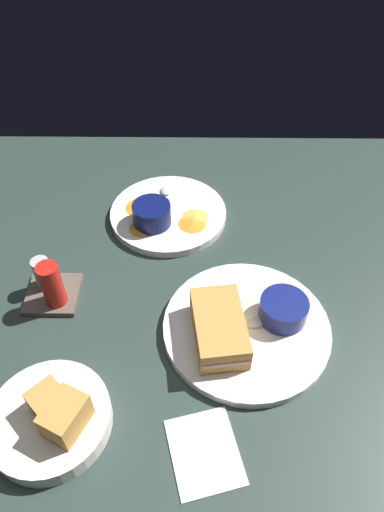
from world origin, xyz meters
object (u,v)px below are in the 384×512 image
Objects in this scene: plate_sandwich_main at (246,328)px; ramekin_dark_sauce at (283,309)px; sandwich_half_near at (219,328)px; condiment_caddy at (50,285)px; spoon_by_dark_ramekin at (248,325)px; plate_chips_companion at (168,214)px; spoon_by_gravy_ramekin at (166,194)px; bread_basket_rear at (52,418)px; ramekin_light_gravy at (152,214)px.

ramekin_dark_sauce is (1.76, -5.86, 2.87)cm from plate_sandwich_main.
condiment_caddy reaches higher than sandwich_half_near.
plate_sandwich_main is at bearing 50.38° from spoon_by_dark_ramekin.
plate_chips_companion is at bearing 17.21° from sandwich_half_near.
plate_sandwich_main is at bearing 106.73° from ramekin_dark_sauce.
spoon_by_dark_ramekin is at bearing -129.62° from plate_sandwich_main.
condiment_caddy is at bearing 145.34° from spoon_by_gravy_ramekin.
plate_sandwich_main is 1.14× the size of plate_chips_companion.
spoon_by_gravy_ramekin is (33.23, 14.86, 0.00)cm from spoon_by_dark_ramekin.
sandwich_half_near is 1.44× the size of spoon_by_dark_ramekin.
sandwich_half_near is 1.48× the size of condiment_caddy.
bread_basket_rear is (-17.91, 33.78, -1.38)cm from ramekin_dark_sauce.
plate_sandwich_main and plate_chips_companion have the same top height.
sandwich_half_near is at bearing 113.11° from spoon_by_dark_ramekin.
spoon_by_dark_ramekin is at bearing -155.90° from spoon_by_gravy_ramekin.
spoon_by_gravy_ramekin is at bearing 33.24° from ramekin_dark_sauce.
condiment_caddy reaches higher than spoon_by_dark_ramekin.
ramekin_light_gravy reaches higher than spoon_by_dark_ramekin.
spoon_by_gravy_ramekin is at bearing 15.83° from sandwich_half_near.
plate_chips_companion is at bearing -173.03° from spoon_by_gravy_ramekin.
ramekin_light_gravy is (-3.56, 2.97, 3.14)cm from plate_chips_companion.
bread_basket_rear is 1.79× the size of condiment_caddy.
condiment_caddy reaches higher than bread_basket_rear.
ramekin_dark_sauce is 0.79× the size of spoon_by_gravy_ramekin.
ramekin_light_gravy is at bearing -15.01° from bread_basket_rear.
sandwich_half_near is 0.59× the size of plate_chips_companion.
ramekin_dark_sauce is at bearing -62.07° from bread_basket_rear.
plate_sandwich_main is at bearing -156.09° from spoon_by_gravy_ramekin.
ramekin_dark_sauce reaches higher than plate_sandwich_main.
ramekin_light_gravy is (24.53, 17.02, 3.14)cm from plate_sandwich_main.
plate_sandwich_main is 1.60× the size of bread_basket_rear.
spoon_by_gravy_ramekin is at bearing 6.97° from plate_chips_companion.
sandwich_half_near is 36.75cm from spoon_by_gravy_ramekin.
condiment_caddy reaches higher than spoon_by_gravy_ramekin.
spoon_by_dark_ramekin is at bearing -101.42° from condiment_caddy.
sandwich_half_near is 29.49cm from ramekin_light_gravy.
bread_basket_rear reaches higher than plate_chips_companion.
condiment_caddy reaches higher than plate_chips_companion.
spoon_by_dark_ramekin and spoon_by_gravy_ramekin have the same top height.
plate_chips_companion is (28.26, 14.26, -1.16)cm from spoon_by_dark_ramekin.
condiment_caddy is at bearing 82.99° from ramekin_dark_sauce.
spoon_by_dark_ramekin is 33.90cm from condiment_caddy.
ramekin_light_gravy is 0.76× the size of spoon_by_gravy_ramekin.
sandwich_half_near is at bearing -59.13° from bread_basket_rear.
plate_chips_companion is 46.39cm from bread_basket_rear.
spoon_by_dark_ramekin is 1.03× the size of condiment_caddy.
condiment_caddy is at bearing 72.79° from sandwich_half_near.
spoon_by_gravy_ramekin is at bearing -34.66° from condiment_caddy.
ramekin_dark_sauce is 0.80× the size of spoon_by_dark_ramekin.
ramekin_light_gravy is (22.77, 22.88, 0.27)cm from ramekin_dark_sauce.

